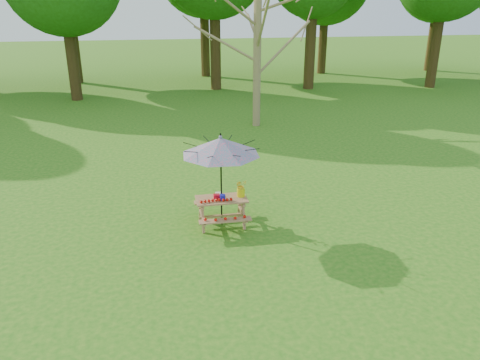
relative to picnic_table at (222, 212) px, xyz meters
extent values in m
plane|color=#216B14|center=(-1.84, -4.26, -0.33)|extent=(120.00, 120.00, 0.00)
cylinder|color=olive|center=(2.85, 9.00, 2.41)|extent=(0.40, 0.40, 5.48)
cube|color=#996C45|center=(0.00, 0.00, 0.32)|extent=(1.20, 0.62, 0.04)
cube|color=#996C45|center=(0.00, -0.55, 0.03)|extent=(1.20, 0.22, 0.04)
cube|color=#996C45|center=(0.00, 0.55, 0.03)|extent=(1.20, 0.22, 0.04)
cylinder|color=black|center=(0.00, 0.00, 0.80)|extent=(0.04, 0.04, 2.25)
cone|color=teal|center=(0.00, 0.00, 1.62)|extent=(2.31, 2.31, 0.39)
sphere|color=teal|center=(0.00, 0.00, 1.84)|extent=(0.08, 0.08, 0.08)
cube|color=red|center=(-0.11, 0.03, 0.39)|extent=(0.14, 0.12, 0.10)
cylinder|color=#1716B9|center=(0.01, -0.09, 0.41)|extent=(0.13, 0.13, 0.13)
cube|color=silver|center=(-0.05, 0.19, 0.38)|extent=(0.13, 0.13, 0.07)
cylinder|color=#DBDC0B|center=(0.47, 0.04, 0.44)|extent=(0.19, 0.19, 0.19)
imported|color=gold|center=(0.47, 0.04, 0.62)|extent=(0.31, 0.29, 0.29)
camera|label=1|loc=(-1.44, -9.98, 4.72)|focal=35.00mm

